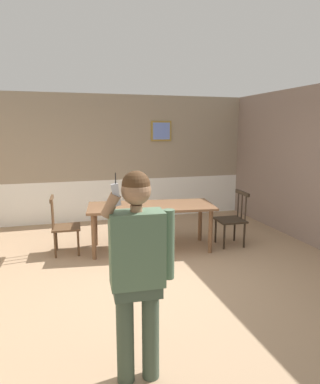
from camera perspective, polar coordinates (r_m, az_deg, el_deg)
name	(u,v)px	position (r m, az deg, el deg)	size (l,w,h in m)	color
ground_plane	(157,280)	(4.74, -0.49, -14.61)	(7.39, 7.39, 0.00)	#9E7F60
room_back_partition	(116,160)	(7.61, -7.41, 5.30)	(6.06, 0.17, 2.76)	gray
dining_table	(151,210)	(5.66, -1.53, -3.06)	(2.18, 1.13, 0.77)	brown
chair_near_window	(64,226)	(5.72, -15.94, -5.56)	(0.46, 0.46, 0.96)	#513823
chair_by_doorway	(232,219)	(6.05, 12.09, -4.46)	(0.48, 0.48, 0.95)	#2D2319
person_figure	(138,264)	(2.66, -3.74, -12.04)	(0.57, 0.25, 1.72)	#3A493A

